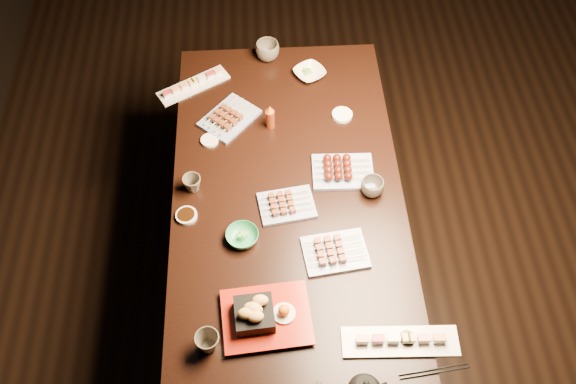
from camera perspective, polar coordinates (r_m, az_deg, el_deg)
The scene contains 21 objects.
ground at distance 3.16m, azimuth 6.82°, elevation -8.14°, with size 5.00×5.00×0.00m, color black.
dining_table at distance 2.79m, azimuth 0.06°, elevation -5.60°, with size 0.90×1.80×0.75m, color black.
sushi_platter_near at distance 2.21m, azimuth 9.99°, elevation -12.81°, with size 0.39×0.11×0.05m, color white, non-canonical shape.
sushi_platter_far at distance 2.90m, azimuth -8.44°, elevation 9.55°, with size 0.33×0.09×0.04m, color white, non-canonical shape.
yakitori_plate_center at distance 2.45m, azimuth -0.11°, elevation -0.93°, with size 0.21×0.15×0.05m, color #828EB6, non-canonical shape.
yakitori_plate_right at distance 2.34m, azimuth 4.25°, elevation -5.11°, with size 0.23×0.17×0.06m, color #828EB6, non-canonical shape.
yakitori_plate_left at distance 2.74m, azimuth -5.26°, elevation 6.87°, with size 0.23×0.17×0.06m, color #828EB6, non-canonical shape.
tsukune_plate at distance 2.55m, azimuth 4.93°, elevation 2.12°, with size 0.24×0.18×0.06m, color #828EB6, non-canonical shape.
edamame_bowl_green at distance 2.38m, azimuth -4.08°, elevation -3.97°, with size 0.12×0.12×0.04m, color #2F915B.
edamame_bowl_cream at distance 2.93m, azimuth 1.92°, elevation 10.52°, with size 0.13×0.13×0.03m, color #EFE0C3.
tempura_tray at distance 2.19m, azimuth -1.95°, elevation -10.64°, with size 0.30×0.24×0.11m, color black, non-canonical shape.
teacup_near_left at distance 2.18m, azimuth -7.15°, elevation -13.11°, with size 0.08×0.08×0.08m, color #514A3E.
teacup_mid_right at distance 2.50m, azimuth 7.49°, elevation 0.44°, with size 0.09×0.09×0.07m, color #514A3E.
teacup_far_left at distance 2.52m, azimuth -8.51°, elevation 0.74°, with size 0.07×0.07×0.07m, color #514A3E.
teacup_far_right at distance 2.99m, azimuth -1.84°, elevation 12.44°, with size 0.11×0.11×0.09m, color #514A3E.
condiment_bottle at distance 2.68m, azimuth -1.60°, elevation 6.74°, with size 0.04×0.04×0.12m, color maroon.
sauce_dish_west at distance 2.47m, azimuth -9.01°, elevation -2.08°, with size 0.08×0.08×0.01m, color white.
sauce_dish_east at distance 2.77m, azimuth 4.84°, elevation 6.84°, with size 0.09×0.09×0.02m, color white.
sauce_dish_se at distance 2.24m, azimuth 10.54°, elevation -12.73°, with size 0.07×0.07×0.01m, color white.
sauce_dish_nw at distance 2.68m, azimuth -6.98°, elevation 4.58°, with size 0.07×0.07×0.01m, color white.
chopsticks_se at distance 2.21m, azimuth 12.88°, elevation -15.25°, with size 0.23×0.02×0.01m, color black, non-canonical shape.
Camera 1 is at (-0.45, -1.44, 2.78)m, focal length 40.00 mm.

